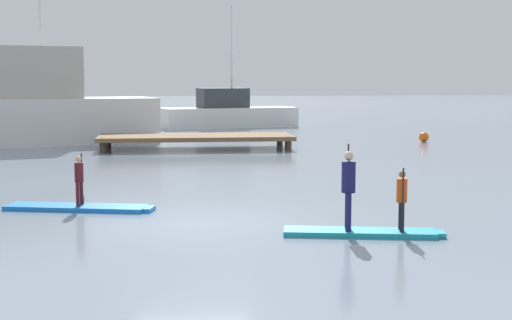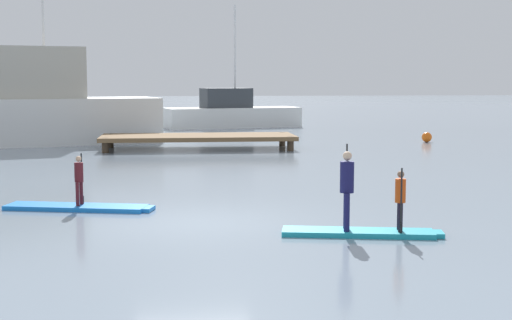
% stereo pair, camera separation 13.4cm
% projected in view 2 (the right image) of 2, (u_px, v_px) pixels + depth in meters
% --- Properties ---
extents(ground_plane, '(240.00, 240.00, 0.00)m').
position_uv_depth(ground_plane, '(192.00, 222.00, 15.14)').
color(ground_plane, gray).
extents(paddleboard_near, '(3.47, 1.51, 0.10)m').
position_uv_depth(paddleboard_near, '(80.00, 207.00, 16.60)').
color(paddleboard_near, blue).
rests_on(paddleboard_near, ground).
extents(paddler_child_solo, '(0.24, 0.39, 1.18)m').
position_uv_depth(paddler_child_solo, '(79.00, 178.00, 16.53)').
color(paddler_child_solo, '#4C1419').
rests_on(paddler_child_solo, paddleboard_near).
extents(paddleboard_far, '(3.09, 1.20, 0.10)m').
position_uv_depth(paddleboard_far, '(362.00, 233.00, 13.84)').
color(paddleboard_far, '#1E9EB2').
rests_on(paddleboard_far, ground).
extents(paddler_adult, '(0.31, 0.48, 1.64)m').
position_uv_depth(paddler_adult, '(347.00, 185.00, 13.77)').
color(paddler_adult, '#19194C').
rests_on(paddler_adult, paddleboard_far).
extents(paddler_child_front, '(0.24, 0.40, 1.22)m').
position_uv_depth(paddler_child_front, '(400.00, 197.00, 13.69)').
color(paddler_child_front, black).
rests_on(paddler_child_front, paddleboard_far).
extents(fishing_boat_white_large, '(13.13, 7.00, 12.30)m').
position_uv_depth(fishing_boat_white_large, '(19.00, 108.00, 33.20)').
color(fishing_boat_white_large, silver).
rests_on(fishing_boat_white_large, ground).
extents(fishing_boat_green_midground, '(8.76, 4.58, 7.54)m').
position_uv_depth(fishing_boat_green_midground, '(231.00, 114.00, 45.25)').
color(fishing_boat_green_midground, silver).
rests_on(fishing_boat_green_midground, ground).
extents(motor_boat_small_navy, '(5.92, 3.00, 4.52)m').
position_uv_depth(motor_boat_small_navy, '(27.00, 117.00, 47.29)').
color(motor_boat_small_navy, silver).
rests_on(motor_boat_small_navy, ground).
extents(floating_dock, '(8.22, 2.97, 0.60)m').
position_uv_depth(floating_dock, '(198.00, 137.00, 31.05)').
color(floating_dock, brown).
rests_on(floating_dock, ground).
extents(mooring_buoy_near, '(0.48, 0.48, 0.48)m').
position_uv_depth(mooring_buoy_near, '(427.00, 137.00, 34.51)').
color(mooring_buoy_near, orange).
rests_on(mooring_buoy_near, ground).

